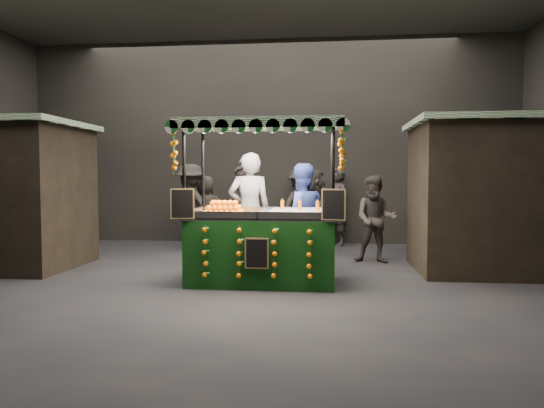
# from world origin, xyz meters

# --- Properties ---
(ground) EXTENTS (12.00, 12.00, 0.00)m
(ground) POSITION_xyz_m (0.00, 0.00, 0.00)
(ground) COLOR black
(ground) RESTS_ON ground
(market_hall) EXTENTS (12.10, 10.10, 5.05)m
(market_hall) POSITION_xyz_m (0.00, 0.00, 3.38)
(market_hall) COLOR black
(market_hall) RESTS_ON ground
(neighbour_stall_right) EXTENTS (3.00, 2.20, 2.60)m
(neighbour_stall_right) POSITION_xyz_m (4.40, 1.50, 1.31)
(neighbour_stall_right) COLOR black
(neighbour_stall_right) RESTS_ON ground
(juice_stall) EXTENTS (2.54, 1.49, 2.46)m
(juice_stall) POSITION_xyz_m (0.49, 0.13, 0.76)
(juice_stall) COLOR black
(juice_stall) RESTS_ON ground
(vendor_grey) EXTENTS (0.82, 0.61, 2.05)m
(vendor_grey) POSITION_xyz_m (0.10, 1.31, 1.02)
(vendor_grey) COLOR slate
(vendor_grey) RESTS_ON ground
(vendor_blue) EXTENTS (1.09, 0.97, 1.85)m
(vendor_blue) POSITION_xyz_m (1.01, 1.17, 0.93)
(vendor_blue) COLOR navy
(vendor_blue) RESTS_ON ground
(shopper_0) EXTENTS (0.76, 0.59, 1.86)m
(shopper_0) POSITION_xyz_m (-0.33, 3.07, 0.93)
(shopper_0) COLOR #282221
(shopper_0) RESTS_ON ground
(shopper_1) EXTENTS (0.90, 0.75, 1.65)m
(shopper_1) POSITION_xyz_m (2.38, 2.21, 0.82)
(shopper_1) COLOR #2E2826
(shopper_1) RESTS_ON ground
(shopper_2) EXTENTS (0.97, 0.86, 1.58)m
(shopper_2) POSITION_xyz_m (-0.28, 2.96, 0.79)
(shopper_2) COLOR black
(shopper_2) RESTS_ON ground
(shopper_3) EXTENTS (1.25, 1.35, 1.83)m
(shopper_3) POSITION_xyz_m (0.84, 4.60, 0.91)
(shopper_3) COLOR #2E2925
(shopper_3) RESTS_ON ground
(shopper_4) EXTENTS (0.85, 0.59, 1.67)m
(shopper_4) POSITION_xyz_m (-1.34, 3.99, 0.83)
(shopper_4) COLOR #2C2824
(shopper_4) RESTS_ON ground
(shopper_5) EXTENTS (1.05, 1.75, 1.79)m
(shopper_5) POSITION_xyz_m (1.19, 3.14, 0.90)
(shopper_5) COLOR #292621
(shopper_5) RESTS_ON ground
(shopper_6) EXTENTS (0.74, 0.80, 1.84)m
(shopper_6) POSITION_xyz_m (1.71, 4.60, 0.92)
(shopper_6) COLOR #2A2422
(shopper_6) RESTS_ON ground
(shopper_7) EXTENTS (1.40, 1.08, 1.91)m
(shopper_7) POSITION_xyz_m (-1.55, 3.51, 0.96)
(shopper_7) COLOR #282320
(shopper_7) RESTS_ON ground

